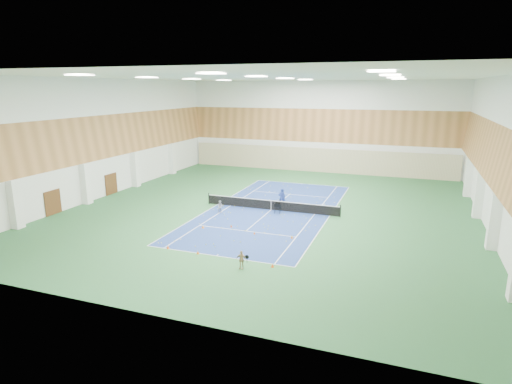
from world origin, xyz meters
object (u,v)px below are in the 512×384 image
coach (282,198)px  child_court (220,207)px  tennis_net (271,204)px  child_apron (241,260)px  ball_cart (277,208)px

coach → child_court: size_ratio=1.55×
tennis_net → child_apron: 13.43m
child_court → ball_cart: 5.16m
tennis_net → child_apron: size_ratio=10.62×
child_apron → ball_cart: size_ratio=1.25×
coach → tennis_net: bearing=52.5°
tennis_net → child_court: 4.73m
child_court → ball_cart: bearing=-13.2°
tennis_net → ball_cart: size_ratio=13.27×
child_apron → ball_cart: 12.50m
coach → child_apron: 14.67m
tennis_net → ball_cart: bearing=-42.9°
tennis_net → ball_cart: 1.18m
coach → ball_cart: size_ratio=1.89×
ball_cart → coach: bearing=87.0°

